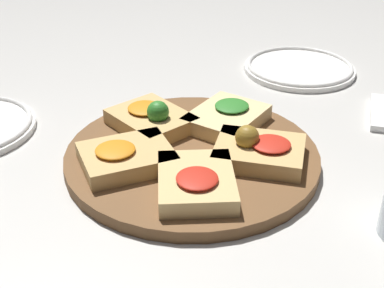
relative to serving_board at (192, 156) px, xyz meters
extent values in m
plane|color=beige|center=(0.00, 0.00, -0.01)|extent=(3.00, 3.00, 0.00)
cylinder|color=brown|center=(0.00, 0.00, 0.00)|extent=(0.36, 0.36, 0.02)
cube|color=tan|center=(0.02, -0.09, 0.02)|extent=(0.12, 0.14, 0.02)
ellipsoid|color=red|center=(0.03, -0.11, 0.04)|extent=(0.06, 0.07, 0.01)
sphere|color=olive|center=(0.02, -0.08, 0.04)|extent=(0.03, 0.03, 0.03)
cube|color=#E5C689|center=(0.10, -0.01, 0.02)|extent=(0.13, 0.11, 0.02)
ellipsoid|color=#2D7A28|center=(0.11, -0.01, 0.04)|extent=(0.06, 0.06, 0.01)
cube|color=tan|center=(0.03, 0.09, 0.02)|extent=(0.13, 0.15, 0.02)
ellipsoid|color=orange|center=(0.04, 0.10, 0.04)|extent=(0.07, 0.07, 0.01)
sphere|color=#2D7A28|center=(0.03, 0.07, 0.04)|extent=(0.03, 0.03, 0.03)
cube|color=tan|center=(-0.07, 0.06, 0.02)|extent=(0.15, 0.15, 0.02)
ellipsoid|color=orange|center=(-0.09, 0.07, 0.04)|extent=(0.08, 0.08, 0.01)
cube|color=#DBB775|center=(-0.08, -0.05, 0.02)|extent=(0.15, 0.14, 0.02)
ellipsoid|color=red|center=(-0.10, -0.06, 0.04)|extent=(0.07, 0.07, 0.01)
cylinder|color=white|center=(0.40, -0.03, 0.00)|extent=(0.22, 0.22, 0.01)
torus|color=white|center=(0.40, -0.03, 0.00)|extent=(0.21, 0.21, 0.01)
camera|label=1|loc=(-0.58, -0.31, 0.40)|focal=50.00mm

